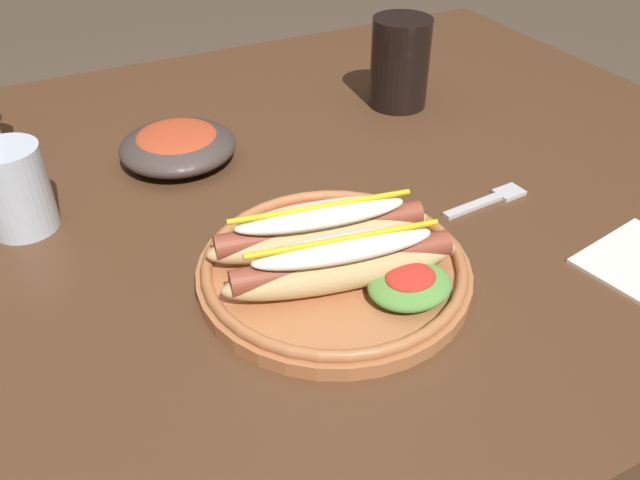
{
  "coord_description": "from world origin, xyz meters",
  "views": [
    {
      "loc": [
        -0.25,
        -0.65,
        1.17
      ],
      "look_at": [
        -0.0,
        -0.16,
        0.77
      ],
      "focal_mm": 36.51,
      "sensor_mm": 36.0,
      "label": 1
    }
  ],
  "objects_px": {
    "hot_dog_plate": "(337,260)",
    "water_cup": "(15,189)",
    "side_bowl": "(178,145)",
    "soda_cup": "(400,63)",
    "fork": "(490,199)"
  },
  "relations": [
    {
      "from": "hot_dog_plate",
      "to": "water_cup",
      "type": "relative_size",
      "value": 2.77
    },
    {
      "from": "hot_dog_plate",
      "to": "water_cup",
      "type": "distance_m",
      "value": 0.37
    },
    {
      "from": "side_bowl",
      "to": "water_cup",
      "type": "bearing_deg",
      "value": -160.95
    },
    {
      "from": "soda_cup",
      "to": "water_cup",
      "type": "relative_size",
      "value": 1.31
    },
    {
      "from": "hot_dog_plate",
      "to": "fork",
      "type": "distance_m",
      "value": 0.24
    },
    {
      "from": "water_cup",
      "to": "side_bowl",
      "type": "height_order",
      "value": "water_cup"
    },
    {
      "from": "hot_dog_plate",
      "to": "side_bowl",
      "type": "distance_m",
      "value": 0.32
    },
    {
      "from": "fork",
      "to": "water_cup",
      "type": "distance_m",
      "value": 0.55
    },
    {
      "from": "hot_dog_plate",
      "to": "side_bowl",
      "type": "relative_size",
      "value": 1.84
    },
    {
      "from": "soda_cup",
      "to": "side_bowl",
      "type": "xyz_separation_m",
      "value": [
        -0.36,
        -0.02,
        -0.04
      ]
    },
    {
      "from": "fork",
      "to": "side_bowl",
      "type": "distance_m",
      "value": 0.41
    },
    {
      "from": "hot_dog_plate",
      "to": "side_bowl",
      "type": "xyz_separation_m",
      "value": [
        -0.07,
        0.32,
        -0.0
      ]
    },
    {
      "from": "hot_dog_plate",
      "to": "side_bowl",
      "type": "bearing_deg",
      "value": 102.51
    },
    {
      "from": "fork",
      "to": "side_bowl",
      "type": "relative_size",
      "value": 0.79
    },
    {
      "from": "fork",
      "to": "water_cup",
      "type": "relative_size",
      "value": 1.19
    }
  ]
}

